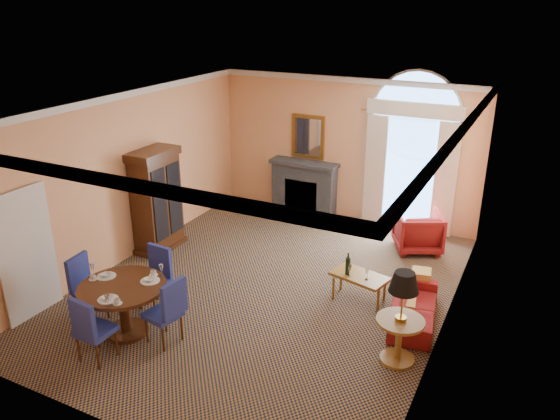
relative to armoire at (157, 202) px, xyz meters
The scene contains 12 objects.
ground 2.93m from the armoire, ahead, with size 7.50×7.50×0.00m, color #131A3C.
room_envelope 3.10m from the armoire, ahead, with size 6.04×7.52×3.45m.
armoire is the anchor object (origin of this frame).
dining_table 3.04m from the armoire, 61.46° to the right, with size 1.30×1.30×1.02m.
dining_chair_north 2.28m from the armoire, 52.15° to the right, with size 0.54×0.54×1.03m.
dining_chair_south 3.77m from the armoire, 65.88° to the right, with size 0.49×0.51×1.03m.
dining_chair_east 3.39m from the armoire, 49.23° to the right, with size 0.54×0.54×1.03m.
dining_chair_west 2.65m from the armoire, 77.63° to the right, with size 0.59×0.59×1.03m.
sofa 5.33m from the armoire, ahead, with size 1.65×0.65×0.48m, color maroon.
armchair 5.24m from the armoire, 25.60° to the left, with size 0.87×0.90×0.82m, color maroon.
coffee_table 4.31m from the armoire, ahead, with size 1.02×0.72×0.86m.
side_table 5.52m from the armoire, 15.42° to the right, with size 0.67×0.67×1.37m.
Camera 1 is at (3.99, -7.45, 4.82)m, focal length 35.00 mm.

